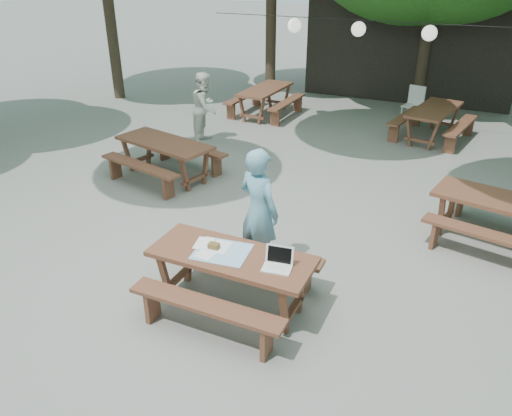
{
  "coord_description": "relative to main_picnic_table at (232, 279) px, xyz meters",
  "views": [
    {
      "loc": [
        2.77,
        -6.17,
        3.96
      ],
      "look_at": [
        0.37,
        -0.98,
        1.05
      ],
      "focal_mm": 35.0,
      "sensor_mm": 36.0,
      "label": 1
    }
  ],
  "objects": [
    {
      "name": "laptop",
      "position": [
        0.61,
        -0.01,
        0.42
      ],
      "size": [
        0.36,
        0.3,
        0.24
      ],
      "rotation": [
        0.0,
        0.0,
        0.14
      ],
      "color": "white",
      "rests_on": "main_picnic_table"
    },
    {
      "name": "picnic_table_nw",
      "position": [
        -3.05,
        3.07,
        0.0
      ],
      "size": [
        2.21,
        1.97,
        0.75
      ],
      "rotation": [
        0.0,
        0.0,
        -0.23
      ],
      "color": "#58321F",
      "rests_on": "ground"
    },
    {
      "name": "tabletop_clutter",
      "position": [
        -0.17,
        0.0,
        0.37
      ],
      "size": [
        0.78,
        0.63,
        0.08
      ],
      "color": "#3B8EC9",
      "rests_on": "main_picnic_table"
    },
    {
      "name": "main_picnic_table",
      "position": [
        0.0,
        0.0,
        0.0
      ],
      "size": [
        2.0,
        1.58,
        0.75
      ],
      "color": "#58321F",
      "rests_on": "ground"
    },
    {
      "name": "paper_lanterns",
      "position": [
        -0.56,
        7.68,
        2.02
      ],
      "size": [
        9.0,
        0.34,
        0.38
      ],
      "color": "black",
      "rests_on": "ground"
    },
    {
      "name": "woman",
      "position": [
        -0.06,
        0.93,
        0.5
      ],
      "size": [
        0.75,
        0.62,
        1.78
      ],
      "primitive_type": "imported",
      "rotation": [
        0.0,
        0.0,
        2.79
      ],
      "color": "#66A1BA",
      "rests_on": "ground"
    },
    {
      "name": "plastic_chair",
      "position": [
        0.73,
        8.97,
        -0.13
      ],
      "size": [
        0.54,
        0.54,
        0.9
      ],
      "rotation": [
        0.0,
        0.0,
        -0.25
      ],
      "color": "silver",
      "rests_on": "ground"
    },
    {
      "name": "picnic_table_far_e",
      "position": [
        1.4,
        7.67,
        0.0
      ],
      "size": [
        1.9,
        2.15,
        0.75
      ],
      "rotation": [
        0.0,
        0.0,
        1.39
      ],
      "color": "#58321F",
      "rests_on": "ground"
    },
    {
      "name": "ground",
      "position": [
        -0.37,
        1.68,
        -0.39
      ],
      "size": [
        80.0,
        80.0,
        0.0
      ],
      "primitive_type": "plane",
      "color": "slate",
      "rests_on": "ground"
    },
    {
      "name": "picnic_table_far_w",
      "position": [
        -3.0,
        7.79,
        0.0
      ],
      "size": [
        1.65,
        2.03,
        0.75
      ],
      "rotation": [
        0.0,
        0.0,
        1.53
      ],
      "color": "#58321F",
      "rests_on": "ground"
    },
    {
      "name": "picnic_table_ne",
      "position": [
        2.98,
        3.01,
        0.0
      ],
      "size": [
        2.18,
        1.93,
        0.75
      ],
      "rotation": [
        0.0,
        0.0,
        -0.2
      ],
      "color": "#58321F",
      "rests_on": "ground"
    },
    {
      "name": "pavilion",
      "position": [
        0.13,
        12.18,
        1.01
      ],
      "size": [
        6.0,
        3.0,
        2.8
      ],
      "primitive_type": "cube",
      "color": "black",
      "rests_on": "ground"
    },
    {
      "name": "second_person",
      "position": [
        -3.42,
        5.3,
        0.42
      ],
      "size": [
        0.72,
        0.86,
        1.61
      ],
      "primitive_type": "imported",
      "rotation": [
        0.0,
        0.0,
        1.71
      ],
      "color": "white",
      "rests_on": "ground"
    }
  ]
}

